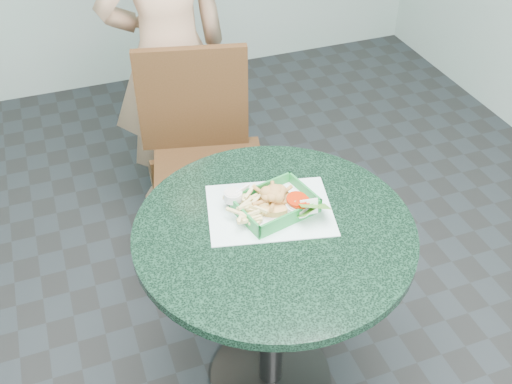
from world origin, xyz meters
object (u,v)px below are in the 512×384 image
object	(u,v)px
food_basket	(275,212)
sauce_ramekin	(236,194)
crab_sandwich	(274,201)
cafe_table	(273,271)
diner_person	(168,44)
dining_chair	(203,147)

from	to	relation	value
food_basket	sauce_ramekin	world-z (taller)	sauce_ramekin
crab_sandwich	cafe_table	bearing A→B (deg)	-111.09
diner_person	crab_sandwich	size ratio (longest dim) A/B	13.90
cafe_table	crab_sandwich	distance (m)	0.24
sauce_ramekin	crab_sandwich	bearing A→B (deg)	-35.16
cafe_table	sauce_ramekin	xyz separation A→B (m)	(-0.07, 0.15, 0.22)
dining_chair	crab_sandwich	bearing A→B (deg)	-74.42
cafe_table	sauce_ramekin	distance (m)	0.28
cafe_table	crab_sandwich	size ratio (longest dim) A/B	6.98
diner_person	food_basket	distance (m)	1.10
cafe_table	dining_chair	size ratio (longest dim) A/B	0.91
food_basket	crab_sandwich	bearing A→B (deg)	83.05
cafe_table	crab_sandwich	xyz separation A→B (m)	(0.03, 0.08, 0.22)
diner_person	sauce_ramekin	xyz separation A→B (m)	(-0.03, -1.01, -0.05)
diner_person	sauce_ramekin	bearing A→B (deg)	80.19
diner_person	sauce_ramekin	distance (m)	1.01
cafe_table	food_basket	size ratio (longest dim) A/B	3.70
crab_sandwich	sauce_ramekin	size ratio (longest dim) A/B	2.15
diner_person	cafe_table	bearing A→B (deg)	83.93
cafe_table	food_basket	distance (m)	0.20
dining_chair	sauce_ramekin	distance (m)	0.71
dining_chair	crab_sandwich	size ratio (longest dim) A/B	7.64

